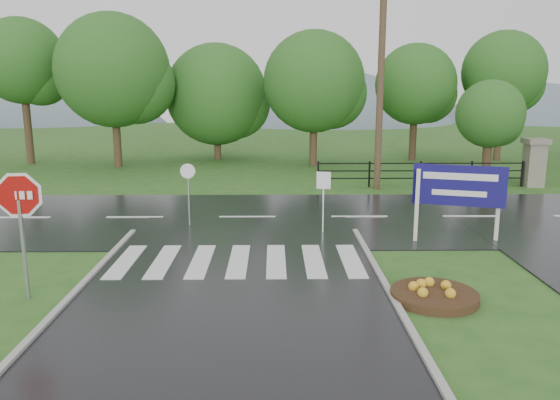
{
  "coord_description": "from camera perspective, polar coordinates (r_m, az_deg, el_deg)",
  "views": [
    {
      "loc": [
        0.94,
        -8.89,
        4.65
      ],
      "look_at": [
        1.12,
        6.0,
        1.5
      ],
      "focal_mm": 35.0,
      "sensor_mm": 36.0,
      "label": 1
    }
  ],
  "objects": [
    {
      "name": "pillar_west",
      "position": [
        27.87,
        25.02,
        3.67
      ],
      "size": [
        1.0,
        1.0,
        2.24
      ],
      "color": "gray",
      "rests_on": "ground"
    },
    {
      "name": "flower_bed",
      "position": [
        12.64,
        15.82,
        -9.42
      ],
      "size": [
        1.91,
        1.91,
        0.38
      ],
      "color": "#332111",
      "rests_on": "ground"
    },
    {
      "name": "ground",
      "position": [
        10.07,
        -6.18,
        -15.62
      ],
      "size": [
        120.0,
        120.0,
        0.0
      ],
      "primitive_type": "plane",
      "color": "#2D5C1E",
      "rests_on": "ground"
    },
    {
      "name": "treeline",
      "position": [
        33.21,
        -0.57,
        3.9
      ],
      "size": [
        83.2,
        5.2,
        10.0
      ],
      "color": "#23591B",
      "rests_on": "ground"
    },
    {
      "name": "estate_billboard",
      "position": [
        17.03,
        18.18,
        1.05
      ],
      "size": [
        2.59,
        0.86,
        2.34
      ],
      "color": "silver",
      "rests_on": "ground"
    },
    {
      "name": "crosswalk",
      "position": [
        14.66,
        -4.35,
        -6.34
      ],
      "size": [
        6.5,
        2.8,
        0.02
      ],
      "color": "silver",
      "rests_on": "ground"
    },
    {
      "name": "utility_pole_east",
      "position": [
        24.84,
        10.45,
        11.57
      ],
      "size": [
        1.59,
        0.42,
        8.99
      ],
      "color": "#473523",
      "rests_on": "ground"
    },
    {
      "name": "reg_sign_small",
      "position": [
        17.18,
        4.56,
        1.09
      ],
      "size": [
        0.44,
        0.08,
        1.99
      ],
      "color": "#939399",
      "rests_on": "ground"
    },
    {
      "name": "stop_sign",
      "position": [
        12.98,
        -25.56,
        -0.69
      ],
      "size": [
        1.33,
        0.15,
        3.01
      ],
      "color": "#939399",
      "rests_on": "ground"
    },
    {
      "name": "main_road",
      "position": [
        19.47,
        -3.43,
        -1.89
      ],
      "size": [
        90.0,
        8.0,
        0.04
      ],
      "primitive_type": "cube",
      "color": "black",
      "rests_on": "ground"
    },
    {
      "name": "entrance_tree_left",
      "position": [
        28.41,
        21.11,
        8.36
      ],
      "size": [
        3.25,
        3.25,
        4.91
      ],
      "color": "#3D2B1C",
      "rests_on": "ground"
    },
    {
      "name": "hills",
      "position": [
        76.64,
        1.25,
        -3.33
      ],
      "size": [
        102.0,
        48.0,
        48.0
      ],
      "color": "slate",
      "rests_on": "ground"
    },
    {
      "name": "reg_sign_round",
      "position": [
        18.29,
        -9.56,
        1.39
      ],
      "size": [
        0.49,
        0.08,
        2.12
      ],
      "color": "#939399",
      "rests_on": "ground"
    },
    {
      "name": "fence_west",
      "position": [
        26.1,
        14.47,
        2.91
      ],
      "size": [
        9.58,
        0.08,
        1.2
      ],
      "color": "black",
      "rests_on": "ground"
    }
  ]
}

